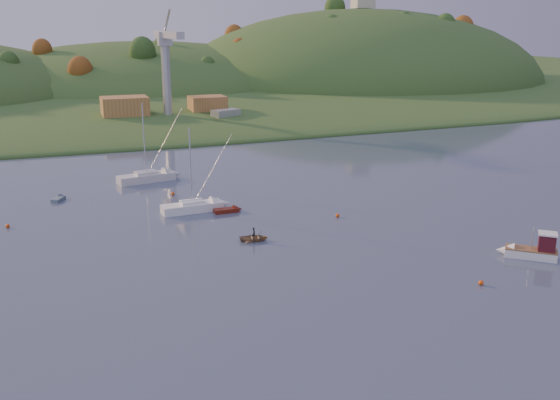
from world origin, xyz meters
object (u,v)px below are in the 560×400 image
object	(u,v)px
fishing_boat	(527,250)
grey_dinghy	(60,198)
red_tender	(231,210)
canoe	(254,238)
sailboat_far	(146,177)
sailboat_near	(192,206)

from	to	relation	value
fishing_boat	grey_dinghy	xyz separation A→B (m)	(-46.58, 42.33, -0.65)
red_tender	grey_dinghy	bearing A→B (deg)	144.43
fishing_boat	red_tender	distance (m)	37.44
fishing_boat	canoe	size ratio (longest dim) A/B	1.78
sailboat_far	red_tender	bearing A→B (deg)	-79.49
fishing_boat	red_tender	world-z (taller)	fishing_boat
fishing_boat	red_tender	size ratio (longest dim) A/B	1.53
fishing_boat	red_tender	bearing A→B (deg)	-6.73
sailboat_near	fishing_boat	bearing A→B (deg)	-47.97
fishing_boat	sailboat_near	xyz separation A→B (m)	(-30.09, 29.73, -0.14)
sailboat_far	red_tender	world-z (taller)	sailboat_far
canoe	grey_dinghy	bearing A→B (deg)	49.59
fishing_boat	sailboat_near	world-z (taller)	sailboat_near
sailboat_near	sailboat_far	xyz separation A→B (m)	(-3.10, 18.82, 0.06)
sailboat_far	grey_dinghy	world-z (taller)	sailboat_far
sailboat_near	canoe	size ratio (longest dim) A/B	3.39
sailboat_far	sailboat_near	bearing A→B (deg)	-91.17
sailboat_far	canoe	size ratio (longest dim) A/B	3.75
sailboat_far	canoe	bearing A→B (deg)	-88.26
sailboat_near	grey_dinghy	xyz separation A→B (m)	(-16.48, 12.60, -0.51)
canoe	sailboat_near	bearing A→B (deg)	28.07
grey_dinghy	canoe	bearing A→B (deg)	-115.30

